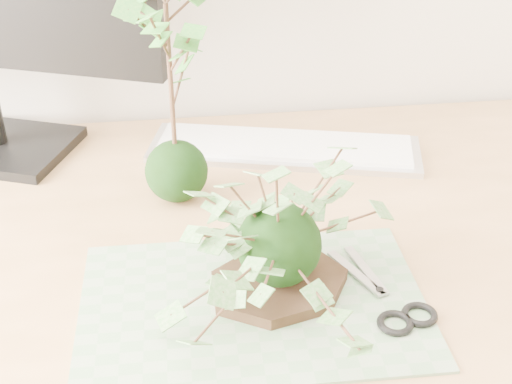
# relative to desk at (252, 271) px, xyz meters

# --- Properties ---
(desk) EXTENTS (1.60, 0.70, 0.74)m
(desk) POSITION_rel_desk_xyz_m (0.00, 0.00, 0.00)
(desk) COLOR tan
(desk) RESTS_ON ground_plane
(cutting_mat) EXTENTS (0.41, 0.28, 0.00)m
(cutting_mat) POSITION_rel_desk_xyz_m (-0.02, -0.18, 0.09)
(cutting_mat) COLOR gray
(cutting_mat) RESTS_ON desk
(stone_dish) EXTENTS (0.22, 0.22, 0.01)m
(stone_dish) POSITION_rel_desk_xyz_m (0.01, -0.16, 0.10)
(stone_dish) COLOR black
(stone_dish) RESTS_ON cutting_mat
(ivy_kokedama) EXTENTS (0.35, 0.35, 0.20)m
(ivy_kokedama) POSITION_rel_desk_xyz_m (0.01, -0.16, 0.20)
(ivy_kokedama) COLOR black
(ivy_kokedama) RESTS_ON stone_dish
(maple_kokedama) EXTENTS (0.25, 0.25, 0.38)m
(maple_kokedama) POSITION_rel_desk_xyz_m (-0.10, 0.07, 0.35)
(maple_kokedama) COLOR black
(maple_kokedama) RESTS_ON desk
(keyboard) EXTENTS (0.46, 0.23, 0.02)m
(keyboard) POSITION_rel_desk_xyz_m (0.08, 0.20, 0.10)
(keyboard) COLOR silver
(keyboard) RESTS_ON desk
(scissors) EXTENTS (0.09, 0.17, 0.01)m
(scissors) POSITION_rel_desk_xyz_m (0.13, -0.22, 0.10)
(scissors) COLOR #969697
(scissors) RESTS_ON cutting_mat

